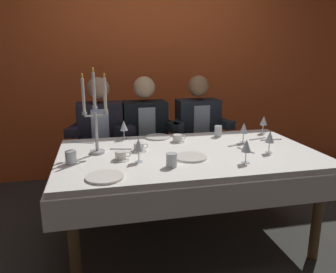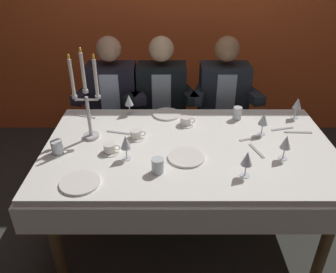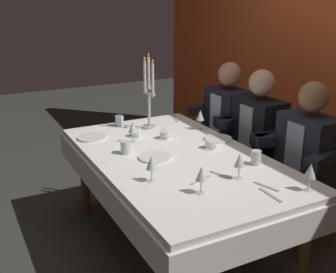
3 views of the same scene
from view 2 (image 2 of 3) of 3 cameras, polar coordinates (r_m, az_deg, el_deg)
ground_plane at (r=2.68m, az=3.22°, el=-15.09°), size 12.00×12.00×0.00m
back_wall at (r=3.59m, az=2.57°, el=21.26°), size 6.00×0.12×2.70m
dining_table at (r=2.29m, az=3.66°, el=-4.05°), size 1.94×1.14×0.74m
candelabra at (r=2.25m, az=-13.42°, el=5.60°), size 0.19×0.11×0.62m
dinner_plate_0 at (r=2.09m, az=3.25°, el=-3.52°), size 0.23×0.23×0.01m
dinner_plate_1 at (r=1.94m, az=-14.57°, el=-7.53°), size 0.23×0.23×0.01m
dinner_plate_2 at (r=2.61m, az=-0.06°, el=3.81°), size 0.21×0.21×0.01m
wine_glass_0 at (r=2.14m, az=19.51°, el=-1.03°), size 0.07×0.07×0.16m
wine_glass_1 at (r=2.70m, az=21.22°, el=5.14°), size 0.07×0.07×0.16m
wine_glass_2 at (r=1.92m, az=13.39°, el=-3.73°), size 0.07×0.07×0.16m
wine_glass_3 at (r=2.38m, az=16.03°, el=2.81°), size 0.07×0.07×0.16m
wine_glass_4 at (r=2.59m, az=-6.49°, el=6.10°), size 0.07×0.07×0.16m
wine_glass_5 at (r=2.04m, az=-7.03°, el=-1.06°), size 0.07×0.07×0.16m
water_tumbler_0 at (r=2.23m, az=-18.14°, el=-1.69°), size 0.07×0.07×0.09m
water_tumbler_1 at (r=1.95m, az=-1.63°, el=-4.95°), size 0.07×0.07×0.09m
water_tumbler_2 at (r=2.58m, az=11.84°, el=3.88°), size 0.07×0.07×0.10m
coffee_cup_0 at (r=2.29m, az=-5.34°, el=0.31°), size 0.13×0.12×0.06m
coffee_cup_1 at (r=2.46m, az=3.16°, el=2.55°), size 0.13×0.12×0.06m
coffee_cup_2 at (r=2.16m, az=-9.70°, el=-2.05°), size 0.13×0.12×0.06m
fork_0 at (r=2.39m, az=-8.26°, el=0.70°), size 0.17×0.06×0.01m
knife_1 at (r=2.53m, az=21.35°, el=0.64°), size 0.19×0.03×0.01m
knife_2 at (r=2.66m, az=-13.80°, el=3.39°), size 0.19×0.08×0.01m
fork_3 at (r=2.54m, az=18.95°, el=1.22°), size 0.17×0.06×0.01m
fork_4 at (r=2.35m, az=13.99°, el=-0.36°), size 0.17×0.07×0.01m
fork_5 at (r=2.23m, az=14.94°, el=-2.35°), size 0.07×0.17×0.01m
seated_diner_0 at (r=3.05m, az=-9.19°, el=7.23°), size 0.63×0.48×1.24m
seated_diner_1 at (r=3.01m, az=-0.91°, el=7.31°), size 0.63×0.48×1.24m
seated_diner_2 at (r=3.05m, az=9.48°, el=7.20°), size 0.63×0.48×1.24m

